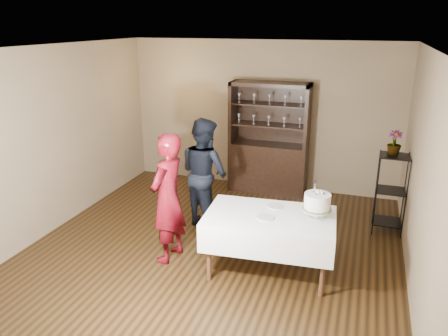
{
  "coord_description": "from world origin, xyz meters",
  "views": [
    {
      "loc": [
        1.85,
        -5.21,
        3.01
      ],
      "look_at": [
        0.07,
        0.1,
        1.11
      ],
      "focal_mm": 35.0,
      "sensor_mm": 36.0,
      "label": 1
    }
  ],
  "objects_px": {
    "cake": "(317,203)",
    "potted_plant": "(394,143)",
    "cake_table": "(270,229)",
    "woman": "(168,198)",
    "china_hutch": "(268,156)",
    "man": "(204,173)",
    "plant_etagere": "(391,190)"
  },
  "relations": [
    {
      "from": "china_hutch",
      "to": "cake",
      "type": "bearing_deg",
      "value": -65.67
    },
    {
      "from": "plant_etagere",
      "to": "cake",
      "type": "height_order",
      "value": "cake"
    },
    {
      "from": "potted_plant",
      "to": "cake",
      "type": "bearing_deg",
      "value": -118.08
    },
    {
      "from": "china_hutch",
      "to": "plant_etagere",
      "type": "height_order",
      "value": "china_hutch"
    },
    {
      "from": "plant_etagere",
      "to": "man",
      "type": "bearing_deg",
      "value": -166.79
    },
    {
      "from": "potted_plant",
      "to": "china_hutch",
      "type": "bearing_deg",
      "value": 153.8
    },
    {
      "from": "plant_etagere",
      "to": "cake_table",
      "type": "relative_size",
      "value": 0.74
    },
    {
      "from": "cake_table",
      "to": "man",
      "type": "relative_size",
      "value": 0.97
    },
    {
      "from": "cake",
      "to": "potted_plant",
      "type": "bearing_deg",
      "value": 61.92
    },
    {
      "from": "woman",
      "to": "man",
      "type": "distance_m",
      "value": 1.13
    },
    {
      "from": "man",
      "to": "woman",
      "type": "bearing_deg",
      "value": 116.12
    },
    {
      "from": "plant_etagere",
      "to": "woman",
      "type": "bearing_deg",
      "value": -147.51
    },
    {
      "from": "china_hutch",
      "to": "potted_plant",
      "type": "relative_size",
      "value": 5.76
    },
    {
      "from": "cake",
      "to": "potted_plant",
      "type": "distance_m",
      "value": 1.87
    },
    {
      "from": "woman",
      "to": "cake",
      "type": "height_order",
      "value": "woman"
    },
    {
      "from": "plant_etagere",
      "to": "man",
      "type": "height_order",
      "value": "man"
    },
    {
      "from": "china_hutch",
      "to": "potted_plant",
      "type": "distance_m",
      "value": 2.38
    },
    {
      "from": "plant_etagere",
      "to": "potted_plant",
      "type": "distance_m",
      "value": 0.71
    },
    {
      "from": "plant_etagere",
      "to": "cake_table",
      "type": "xyz_separation_m",
      "value": [
        -1.43,
        -1.67,
        -0.06
      ]
    },
    {
      "from": "cake",
      "to": "potted_plant",
      "type": "xyz_separation_m",
      "value": [
        0.86,
        1.61,
        0.39
      ]
    },
    {
      "from": "man",
      "to": "potted_plant",
      "type": "height_order",
      "value": "man"
    },
    {
      "from": "plant_etagere",
      "to": "woman",
      "type": "xyz_separation_m",
      "value": [
        -2.75,
        -1.75,
        0.21
      ]
    },
    {
      "from": "china_hutch",
      "to": "cake",
      "type": "height_order",
      "value": "china_hutch"
    },
    {
      "from": "woman",
      "to": "cake",
      "type": "xyz_separation_m",
      "value": [
        1.86,
        0.18,
        0.11
      ]
    },
    {
      "from": "cake_table",
      "to": "potted_plant",
      "type": "height_order",
      "value": "potted_plant"
    },
    {
      "from": "cake",
      "to": "cake_table",
      "type": "bearing_deg",
      "value": -169.48
    },
    {
      "from": "cake_table",
      "to": "woman",
      "type": "relative_size",
      "value": 0.95
    },
    {
      "from": "china_hutch",
      "to": "man",
      "type": "height_order",
      "value": "china_hutch"
    },
    {
      "from": "plant_etagere",
      "to": "cake",
      "type": "relative_size",
      "value": 2.5
    },
    {
      "from": "plant_etagere",
      "to": "man",
      "type": "relative_size",
      "value": 0.72
    },
    {
      "from": "china_hutch",
      "to": "plant_etagere",
      "type": "bearing_deg",
      "value": -26.83
    },
    {
      "from": "potted_plant",
      "to": "plant_etagere",
      "type": "bearing_deg",
      "value": -53.5
    }
  ]
}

